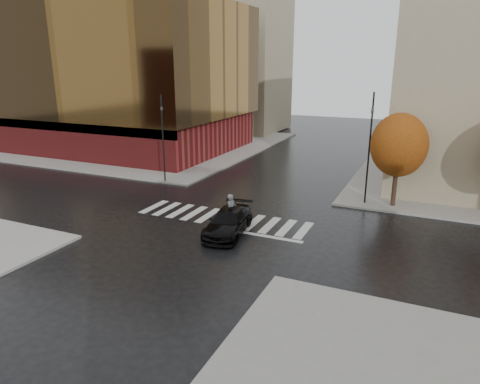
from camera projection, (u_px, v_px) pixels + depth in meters
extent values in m
plane|color=black|center=(220.00, 220.00, 27.85)|extent=(120.00, 120.00, 0.00)
cube|color=gray|center=(148.00, 143.00, 54.45)|extent=(30.00, 30.00, 0.15)
cube|color=silver|center=(223.00, 218.00, 28.29)|extent=(12.00, 3.00, 0.01)
cube|color=maroon|center=(125.00, 130.00, 51.64)|extent=(26.00, 18.00, 4.00)
cube|color=beige|center=(68.00, 127.00, 43.53)|extent=(26.00, 0.40, 1.00)
cube|color=olive|center=(119.00, 61.00, 49.34)|extent=(27.00, 19.00, 12.00)
cube|color=gray|center=(236.00, 61.00, 63.55)|extent=(14.00, 12.00, 20.00)
cylinder|color=black|center=(394.00, 186.00, 29.91)|extent=(0.32, 0.32, 2.80)
ellipsoid|color=#AB3F10|center=(399.00, 145.00, 29.08)|extent=(3.80, 3.80, 4.37)
imported|color=black|center=(228.00, 222.00, 25.48)|extent=(2.71, 5.26, 1.46)
imported|color=maroon|center=(233.00, 221.00, 26.26)|extent=(2.02, 1.03, 1.01)
imported|color=gray|center=(232.00, 211.00, 26.11)|extent=(0.63, 0.83, 2.06)
cylinder|color=black|center=(163.00, 139.00, 35.60)|extent=(0.12, 0.12, 7.26)
imported|color=black|center=(161.00, 107.00, 34.85)|extent=(0.21, 0.19, 0.91)
cylinder|color=black|center=(369.00, 149.00, 29.80)|extent=(0.12, 0.12, 7.82)
imported|color=black|center=(373.00, 108.00, 28.99)|extent=(0.21, 0.23, 0.98)
cylinder|color=#C29A0B|center=(175.00, 167.00, 40.31)|extent=(0.24, 0.24, 0.61)
sphere|color=#C29A0B|center=(175.00, 164.00, 40.22)|extent=(0.26, 0.26, 0.26)
cylinder|color=#4A2C1A|center=(217.00, 233.00, 25.78)|extent=(0.65, 0.65, 0.01)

